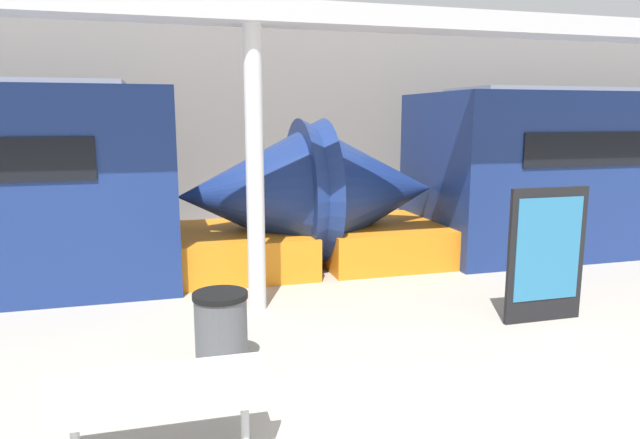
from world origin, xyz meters
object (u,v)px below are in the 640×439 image
(poster_board, at_px, (546,255))
(bench_near, at_px, (161,400))
(trash_bin, at_px, (221,330))
(support_column_near, at_px, (255,173))

(poster_board, bearing_deg, bench_near, -158.55)
(trash_bin, distance_m, poster_board, 4.26)
(bench_near, bearing_deg, poster_board, 22.25)
(poster_board, bearing_deg, support_column_near, 157.28)
(trash_bin, xyz_separation_m, support_column_near, (0.68, 1.79, 1.50))
(support_column_near, bearing_deg, trash_bin, -110.81)
(bench_near, height_order, trash_bin, bench_near)
(trash_bin, relative_size, support_column_near, 0.22)
(poster_board, bearing_deg, trash_bin, -175.91)
(bench_near, relative_size, poster_board, 0.92)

